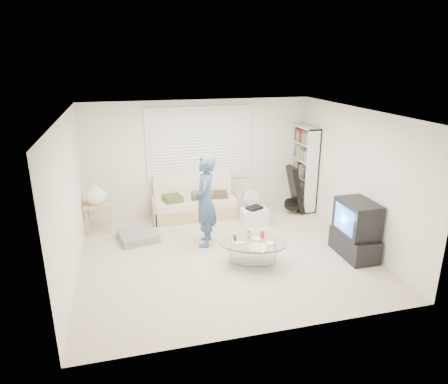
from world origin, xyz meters
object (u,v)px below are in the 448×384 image
object	(u,v)px
bookshelf	(304,168)
futon_sofa	(195,204)
tv_unit	(356,230)
coffee_table	(253,247)

from	to	relation	value
bookshelf	futon_sofa	bearing A→B (deg)	178.30
tv_unit	coffee_table	xyz separation A→B (m)	(-1.85, 0.10, -0.15)
futon_sofa	coffee_table	size ratio (longest dim) A/B	1.42
futon_sofa	tv_unit	world-z (taller)	tv_unit
tv_unit	coffee_table	world-z (taller)	tv_unit
tv_unit	futon_sofa	bearing A→B (deg)	133.82
bookshelf	coffee_table	size ratio (longest dim) A/B	1.45
tv_unit	coffee_table	distance (m)	1.86
futon_sofa	coffee_table	bearing A→B (deg)	-77.30
bookshelf	tv_unit	world-z (taller)	bookshelf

